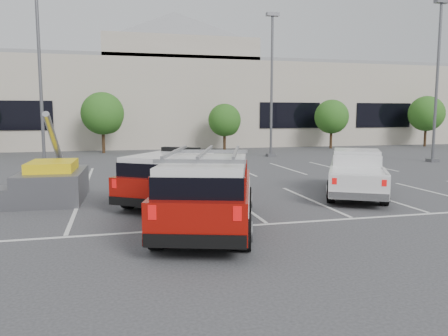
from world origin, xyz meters
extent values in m
plane|color=#353538|center=(0.00, 0.00, 0.00)|extent=(120.00, 120.00, 0.00)
cube|color=silver|center=(0.00, 4.50, 0.01)|extent=(23.00, 15.00, 0.01)
cube|color=#BFB3A1|center=(0.00, 32.00, 4.00)|extent=(60.00, 15.00, 8.00)
cube|color=gray|center=(0.00, 32.00, 8.15)|extent=(60.00, 15.00, 0.30)
cube|color=#BFB3A1|center=(2.00, 30.50, 9.00)|extent=(14.00, 12.00, 2.00)
pyramid|color=gray|center=(2.00, 30.50, 11.60)|extent=(15.98, 15.98, 3.20)
cylinder|color=#3F2B19|center=(-5.00, 22.00, 0.92)|extent=(0.24, 0.24, 1.84)
sphere|color=#1E4E14|center=(-5.00, 22.00, 3.16)|extent=(3.37, 3.37, 3.37)
sphere|color=#1E4E14|center=(-4.60, 22.20, 2.65)|extent=(2.24, 2.24, 2.24)
cylinder|color=#3F2B19|center=(5.00, 22.00, 0.76)|extent=(0.24, 0.24, 1.51)
sphere|color=#1E4E14|center=(5.00, 22.00, 2.60)|extent=(2.77, 2.77, 2.77)
sphere|color=#1E4E14|center=(5.40, 22.20, 2.18)|extent=(1.85, 1.85, 1.85)
cylinder|color=#3F2B19|center=(15.00, 22.00, 0.84)|extent=(0.24, 0.24, 1.67)
sphere|color=#1E4E14|center=(15.00, 22.00, 2.88)|extent=(3.07, 3.07, 3.07)
sphere|color=#1E4E14|center=(15.40, 22.20, 2.42)|extent=(2.05, 2.05, 2.05)
cylinder|color=#3F2B19|center=(25.00, 22.00, 0.92)|extent=(0.24, 0.24, 1.84)
sphere|color=#1E4E14|center=(25.00, 22.00, 3.16)|extent=(3.37, 3.37, 3.37)
sphere|color=#1E4E14|center=(25.40, 22.20, 2.65)|extent=(2.24, 2.24, 2.24)
cube|color=#59595E|center=(-8.00, 12.00, 0.10)|extent=(0.60, 0.60, 0.20)
cylinder|color=#59595E|center=(-8.00, 12.00, 5.00)|extent=(0.18, 0.18, 10.00)
cube|color=#59595E|center=(7.00, 16.00, 0.10)|extent=(0.60, 0.60, 0.20)
cylinder|color=#59595E|center=(7.00, 16.00, 5.00)|extent=(0.18, 0.18, 10.00)
cube|color=#59595E|center=(7.00, 16.00, 10.12)|extent=(0.90, 0.40, 0.24)
cube|color=#59595E|center=(16.00, 10.00, 0.10)|extent=(0.60, 0.60, 0.20)
cylinder|color=#59595E|center=(16.00, 10.00, 5.00)|extent=(0.18, 0.18, 10.00)
cube|color=#59595E|center=(16.00, 10.00, 10.12)|extent=(0.90, 0.40, 0.24)
cube|color=maroon|center=(-2.01, 1.16, 0.75)|extent=(4.65, 5.56, 0.82)
cube|color=black|center=(-2.28, 0.75, 1.37)|extent=(3.64, 4.18, 0.43)
cube|color=silver|center=(-2.28, 0.75, 1.67)|extent=(3.56, 4.09, 0.16)
cube|color=black|center=(-1.81, 1.45, 1.82)|extent=(1.35, 1.04, 0.15)
cube|color=silver|center=(4.81, 0.60, 0.73)|extent=(4.37, 5.77, 0.80)
cube|color=black|center=(5.05, 1.03, 1.34)|extent=(2.49, 2.57, 0.42)
cube|color=silver|center=(5.05, 1.03, 1.63)|extent=(2.44, 2.52, 0.15)
cube|color=maroon|center=(-1.75, -2.99, 0.83)|extent=(3.75, 5.95, 0.91)
cube|color=black|center=(-1.91, -3.51, 1.52)|extent=(3.06, 4.23, 0.48)
cube|color=silver|center=(-1.91, -3.51, 1.85)|extent=(3.00, 4.15, 0.17)
cube|color=#A5A5A8|center=(-1.91, -3.51, 2.15)|extent=(3.01, 3.89, 0.07)
cube|color=#59595E|center=(-6.31, 2.38, 0.54)|extent=(2.28, 3.59, 1.07)
cube|color=yellow|center=(-6.31, 2.38, 1.22)|extent=(1.64, 2.20, 0.39)
cylinder|color=#A5A5A8|center=(-6.29, 2.96, 2.14)|extent=(0.34, 2.85, 2.09)
camera|label=1|loc=(-4.11, -14.18, 3.07)|focal=35.00mm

